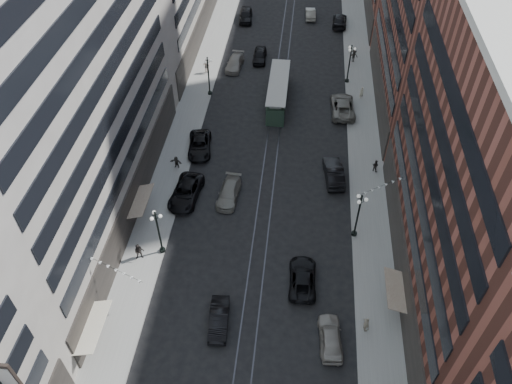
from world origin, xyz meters
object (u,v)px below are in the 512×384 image
at_px(car_4, 330,337).
at_px(lamppost_se_mid, 349,63).
at_px(car_9, 246,15).
at_px(car_14, 311,14).
at_px(pedestrian_7, 375,166).
at_px(lamppost_se_far, 358,214).
at_px(car_11, 343,106).
at_px(car_8, 235,63).
at_px(streetcar, 278,93).
at_px(car_5, 219,319).
at_px(car_12, 340,21).
at_px(pedestrian_9, 354,56).
at_px(lamppost_sw_far, 158,231).
at_px(car_extra_1, 229,193).
at_px(pedestrian_2, 139,252).
at_px(car_2, 186,192).
at_px(pedestrian_6, 207,66).
at_px(pedestrian_4, 366,324).
at_px(car_10, 334,173).
at_px(car_extra_0, 303,278).
at_px(car_7, 200,145).
at_px(pedestrian_8, 362,92).
at_px(pedestrian_5, 176,162).
at_px(car_13, 260,55).
at_px(lamppost_sw_mid, 209,75).

bearing_deg(car_4, lamppost_se_mid, -98.68).
bearing_deg(car_9, car_14, 6.70).
distance_m(car_4, car_9, 58.79).
bearing_deg(pedestrian_7, lamppost_se_far, 105.09).
bearing_deg(car_11, car_8, -34.30).
bearing_deg(streetcar, car_5, -94.39).
relative_size(car_12, car_14, 1.23).
bearing_deg(pedestrian_9, lamppost_sw_far, -135.83).
bearing_deg(car_extra_1, pedestrian_2, -123.92).
xyz_separation_m(car_2, pedestrian_6, (-2.14, 24.85, 0.29)).
xyz_separation_m(car_5, pedestrian_4, (12.30, 0.61, 0.27)).
bearing_deg(pedestrian_7, car_extra_1, 50.39).
relative_size(pedestrian_4, car_10, 0.32).
distance_m(lamppost_se_far, car_extra_0, 8.23).
bearing_deg(pedestrian_9, car_11, -116.78).
relative_size(car_5, car_extra_1, 0.89).
bearing_deg(car_4, pedestrian_4, -160.62).
bearing_deg(pedestrian_2, pedestrian_6, 72.55).
xyz_separation_m(car_7, pedestrian_9, (18.64, 22.07, 0.31)).
relative_size(pedestrian_6, pedestrian_7, 1.29).
height_order(lamppost_se_far, car_7, lamppost_se_far).
height_order(car_14, pedestrian_7, pedestrian_7).
height_order(car_14, pedestrian_8, pedestrian_8).
bearing_deg(lamppost_se_mid, car_14, 106.04).
bearing_deg(streetcar, car_extra_1, -101.90).
relative_size(car_7, car_12, 1.01).
relative_size(car_7, car_extra_1, 1.10).
bearing_deg(car_11, pedestrian_5, 31.68).
distance_m(car_7, pedestrian_6, 17.07).
bearing_deg(pedestrian_7, car_13, -26.33).
bearing_deg(car_14, car_2, 71.34).
xyz_separation_m(pedestrian_2, car_9, (4.08, 50.32, -0.20)).
xyz_separation_m(pedestrian_2, car_13, (7.64, 37.75, -0.29)).
bearing_deg(car_5, pedestrian_4, -1.22).
relative_size(car_14, pedestrian_5, 2.96).
relative_size(car_14, pedestrian_9, 2.39).
distance_m(lamppost_se_mid, pedestrian_5, 28.08).
height_order(streetcar, car_5, streetcar).
bearing_deg(car_11, lamppost_sw_mid, -9.33).
distance_m(pedestrian_4, pedestrian_6, 43.83).
height_order(lamppost_se_mid, car_extra_1, lamppost_se_mid).
height_order(car_4, car_10, car_10).
height_order(pedestrian_2, car_extra_1, pedestrian_2).
height_order(car_7, pedestrian_6, pedestrian_6).
relative_size(car_8, car_13, 1.09).
distance_m(lamppost_sw_far, pedestrian_4, 20.13).
distance_m(car_8, pedestrian_5, 22.54).
bearing_deg(car_extra_0, car_14, -90.80).
xyz_separation_m(car_8, pedestrian_6, (-3.74, -1.96, 0.38)).
xyz_separation_m(car_4, car_14, (-3.16, 59.21, -0.04)).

